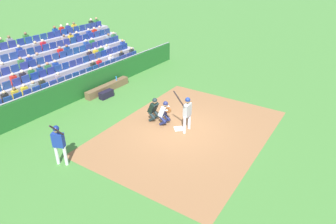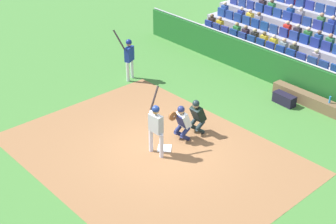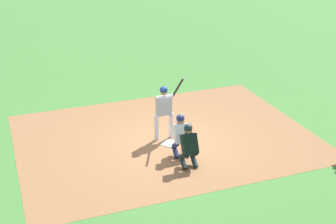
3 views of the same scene
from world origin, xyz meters
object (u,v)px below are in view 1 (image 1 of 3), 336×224
(dugout_bench, at_px, (108,88))
(water_bottle_on_bench, at_px, (116,78))
(equipment_duffel_bag, at_px, (106,94))
(home_plate_marker, at_px, (179,129))
(on_deck_batter, at_px, (58,141))
(batter_at_plate, at_px, (187,111))
(catcher_crouching, at_px, (165,112))
(home_plate_umpire, at_px, (154,108))

(dugout_bench, distance_m, water_bottle_on_bench, 0.85)
(dugout_bench, distance_m, equipment_duffel_bag, 0.96)
(home_plate_marker, distance_m, on_deck_batter, 5.55)
(batter_at_plate, bearing_deg, catcher_crouching, -84.53)
(catcher_crouching, relative_size, home_plate_umpire, 1.01)
(equipment_duffel_bag, xyz_separation_m, on_deck_batter, (5.51, 3.12, 0.89))
(water_bottle_on_bench, height_order, on_deck_batter, on_deck_batter)
(catcher_crouching, distance_m, on_deck_batter, 5.12)
(batter_at_plate, height_order, catcher_crouching, batter_at_plate)
(home_plate_umpire, bearing_deg, catcher_crouching, 88.37)
(home_plate_marker, height_order, on_deck_batter, on_deck_batter)
(home_plate_umpire, height_order, equipment_duffel_bag, home_plate_umpire)
(water_bottle_on_bench, relative_size, equipment_duffel_bag, 0.30)
(on_deck_batter, bearing_deg, water_bottle_on_bench, -152.06)
(equipment_duffel_bag, height_order, on_deck_batter, on_deck_batter)
(catcher_crouching, distance_m, dugout_bench, 5.44)
(batter_at_plate, relative_size, catcher_crouching, 1.63)
(home_plate_umpire, xyz_separation_m, on_deck_batter, (4.90, -0.82, 0.40))
(home_plate_marker, relative_size, on_deck_batter, 0.21)
(batter_at_plate, distance_m, home_plate_umpire, 1.89)
(batter_at_plate, bearing_deg, equipment_duffel_bag, -95.12)
(home_plate_marker, height_order, dugout_bench, dugout_bench)
(dugout_bench, bearing_deg, on_deck_batter, 30.92)
(batter_at_plate, relative_size, dugout_bench, 0.65)
(home_plate_marker, bearing_deg, dugout_bench, -102.23)
(water_bottle_on_bench, xyz_separation_m, on_deck_batter, (7.02, 3.72, 0.52))
(home_plate_marker, relative_size, catcher_crouching, 0.34)
(catcher_crouching, xyz_separation_m, dugout_bench, (-1.37, -5.24, -0.50))
(batter_at_plate, xyz_separation_m, dugout_bench, (-1.25, -6.42, -0.86))
(catcher_crouching, bearing_deg, dugout_bench, -104.61)
(batter_at_plate, height_order, dugout_bench, batter_at_plate)
(home_plate_marker, height_order, catcher_crouching, catcher_crouching)
(home_plate_marker, distance_m, batter_at_plate, 1.13)
(batter_at_plate, relative_size, water_bottle_on_bench, 8.10)
(home_plate_marker, height_order, home_plate_umpire, home_plate_umpire)
(home_plate_marker, relative_size, dugout_bench, 0.13)
(home_plate_umpire, xyz_separation_m, water_bottle_on_bench, (-2.12, -4.55, -0.13))
(batter_at_plate, bearing_deg, water_bottle_on_bench, -107.57)
(home_plate_umpire, relative_size, water_bottle_on_bench, 4.93)
(catcher_crouching, bearing_deg, water_bottle_on_bench, -112.27)
(batter_at_plate, bearing_deg, home_plate_marker, -82.54)
(batter_at_plate, bearing_deg, home_plate_umpire, -87.12)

